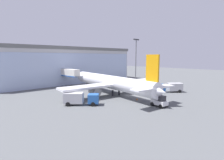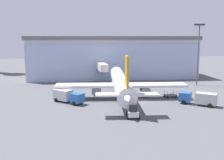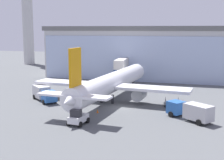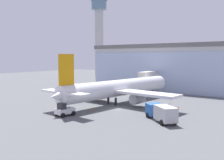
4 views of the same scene
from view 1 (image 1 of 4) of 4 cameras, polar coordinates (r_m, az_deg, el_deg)
name	(u,v)px [view 1 (image 1 of 4)]	position (r m, az deg, el deg)	size (l,w,h in m)	color
ground	(132,95)	(47.22, 6.60, -4.97)	(240.00, 240.00, 0.00)	#545659
terminal_building	(66,65)	(73.43, -14.77, 4.81)	(57.09, 18.12, 14.04)	#BABABA
jet_bridge	(67,73)	(62.24, -14.39, 2.25)	(2.57, 11.90, 6.10)	beige
apron_light_mast	(136,56)	(72.95, 7.81, 7.66)	(3.20, 0.40, 17.46)	#59595E
airplane	(111,82)	(47.38, -0.18, -0.79)	(29.88, 36.11, 10.67)	silver
catering_truck	(80,98)	(37.88, -10.37, -5.88)	(6.78, 6.65, 2.65)	#2659A5
fuel_truck	(170,87)	(53.47, 18.49, -2.24)	(7.03, 6.35, 2.65)	#2659A5
baggage_cart	(142,88)	(55.02, 9.86, -2.72)	(2.96, 1.90, 1.50)	slate
pushback_tug	(160,102)	(37.58, 15.36, -6.91)	(2.60, 3.44, 2.30)	silver
safety_cone_nose	(137,99)	(42.11, 8.17, -6.15)	(0.36, 0.36, 0.55)	orange
safety_cone_wingtip	(136,87)	(58.56, 7.93, -2.28)	(0.36, 0.36, 0.55)	orange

